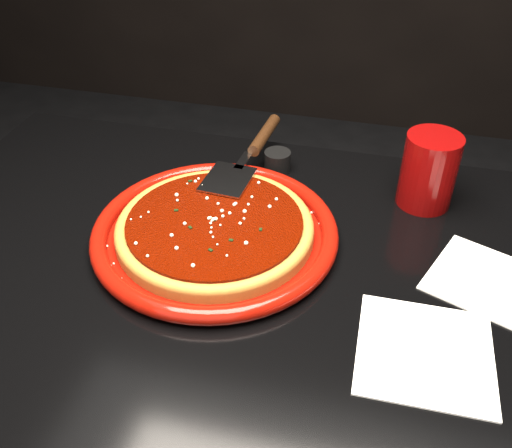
{
  "coord_description": "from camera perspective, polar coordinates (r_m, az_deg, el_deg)",
  "views": [
    {
      "loc": [
        0.17,
        -0.61,
        1.33
      ],
      "look_at": [
        -0.01,
        0.1,
        0.77
      ],
      "focal_mm": 40.0,
      "sensor_mm": 36.0,
      "label": 1
    }
  ],
  "objects": [
    {
      "name": "pizza_crust_rim",
      "position": [
        0.91,
        -4.14,
        -0.2
      ],
      "size": [
        0.34,
        0.34,
        0.02
      ],
      "primitive_type": "torus",
      "rotation": [
        0.0,
        0.0,
        -0.09
      ],
      "color": "#946225",
      "rests_on": "plate"
    },
    {
      "name": "napkin_a",
      "position": [
        0.78,
        16.53,
        -12.2
      ],
      "size": [
        0.18,
        0.18,
        0.0
      ],
      "primitive_type": "cube",
      "rotation": [
        0.0,
        0.0,
        0.02
      ],
      "color": "white",
      "rests_on": "table"
    },
    {
      "name": "napkin_b",
      "position": [
        0.91,
        21.63,
        -5.11
      ],
      "size": [
        0.19,
        0.19,
        0.0
      ],
      "primitive_type": "cube",
      "rotation": [
        0.0,
        0.0,
        -0.39
      ],
      "color": "white",
      "rests_on": "table"
    },
    {
      "name": "plate",
      "position": [
        0.91,
        -4.11,
        -0.82
      ],
      "size": [
        0.43,
        0.43,
        0.03
      ],
      "primitive_type": "cylinder",
      "rotation": [
        0.0,
        0.0,
        -0.09
      ],
      "color": "maroon",
      "rests_on": "table"
    },
    {
      "name": "pizza_crust",
      "position": [
        0.91,
        -4.12,
        -0.59
      ],
      "size": [
        0.34,
        0.34,
        0.02
      ],
      "primitive_type": "cylinder",
      "rotation": [
        0.0,
        0.0,
        -0.09
      ],
      "color": "#946225",
      "rests_on": "plate"
    },
    {
      "name": "parmesan_dusting",
      "position": [
        0.9,
        -4.18,
        0.48
      ],
      "size": [
        0.27,
        0.27,
        0.01
      ],
      "primitive_type": null,
      "color": "beige",
      "rests_on": "plate"
    },
    {
      "name": "table",
      "position": [
        1.15,
        -0.7,
        -18.93
      ],
      "size": [
        1.2,
        0.8,
        0.75
      ],
      "primitive_type": "cube",
      "color": "black",
      "rests_on": "floor"
    },
    {
      "name": "cup",
      "position": [
        1.01,
        16.89,
        5.12
      ],
      "size": [
        0.1,
        0.1,
        0.13
      ],
      "primitive_type": "cylinder",
      "rotation": [
        0.0,
        0.0,
        0.09
      ],
      "color": "#8D0807",
      "rests_on": "table"
    },
    {
      "name": "basil_flecks",
      "position": [
        0.9,
        -4.18,
        0.42
      ],
      "size": [
        0.25,
        0.25,
        0.0
      ],
      "primitive_type": null,
      "color": "black",
      "rests_on": "plate"
    },
    {
      "name": "pizza_sauce",
      "position": [
        0.9,
        -4.16,
        0.08
      ],
      "size": [
        0.3,
        0.3,
        0.01
      ],
      "primitive_type": "cylinder",
      "rotation": [
        0.0,
        0.0,
        -0.09
      ],
      "color": "#610C00",
      "rests_on": "plate"
    },
    {
      "name": "pizza_server",
      "position": [
        1.05,
        -0.72,
        7.06
      ],
      "size": [
        0.12,
        0.34,
        0.02
      ],
      "primitive_type": null,
      "rotation": [
        0.0,
        0.0,
        -0.08
      ],
      "color": "silver",
      "rests_on": "plate"
    },
    {
      "name": "ramekin",
      "position": [
        1.08,
        2.15,
        6.31
      ],
      "size": [
        0.06,
        0.06,
        0.04
      ],
      "primitive_type": "cylinder",
      "rotation": [
        0.0,
        0.0,
        -0.25
      ],
      "color": "black",
      "rests_on": "table"
    }
  ]
}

